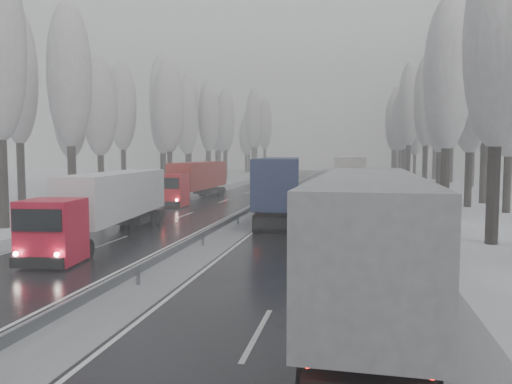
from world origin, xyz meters
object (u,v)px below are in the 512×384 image
(truck_cream_box, at_px, (349,174))
(truck_blue_box, at_px, (280,183))
(truck_red_red, at_px, (196,178))
(box_truck_distant, at_px, (349,173))
(truck_red_white, at_px, (110,201))
(truck_grey_tarp, at_px, (368,230))

(truck_cream_box, bearing_deg, truck_blue_box, -107.00)
(truck_red_red, bearing_deg, box_truck_distant, 71.21)
(truck_cream_box, distance_m, box_truck_distant, 38.01)
(truck_blue_box, height_order, truck_red_white, truck_blue_box)
(truck_red_red, bearing_deg, truck_cream_box, 17.37)
(truck_grey_tarp, relative_size, truck_red_white, 1.13)
(truck_grey_tarp, distance_m, truck_cream_box, 37.88)
(truck_red_white, bearing_deg, truck_red_red, 89.83)
(truck_grey_tarp, relative_size, box_truck_distant, 2.32)
(box_truck_distant, distance_m, truck_red_white, 66.92)
(truck_blue_box, bearing_deg, truck_grey_tarp, -80.48)
(truck_grey_tarp, bearing_deg, truck_red_red, 117.66)
(truck_blue_box, xyz_separation_m, box_truck_distant, (4.42, 55.03, -1.28))
(truck_cream_box, bearing_deg, truck_red_red, -164.10)
(truck_cream_box, distance_m, truck_red_white, 30.64)
(truck_grey_tarp, height_order, truck_red_red, truck_grey_tarp)
(box_truck_distant, relative_size, truck_red_white, 0.49)
(truck_blue_box, relative_size, box_truck_distant, 2.48)
(truck_grey_tarp, distance_m, truck_red_white, 17.23)
(truck_grey_tarp, bearing_deg, truck_cream_box, 92.86)
(truck_blue_box, height_order, box_truck_distant, truck_blue_box)
(truck_cream_box, height_order, box_truck_distant, truck_cream_box)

